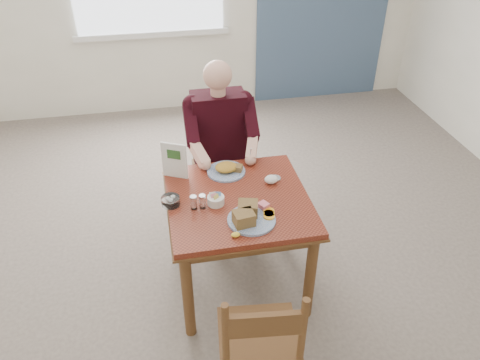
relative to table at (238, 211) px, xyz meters
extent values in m
plane|color=#5E524C|center=(0.00, 0.00, -0.64)|extent=(6.00, 6.00, 0.00)
ellipsoid|color=yellow|center=(-0.09, -0.37, 0.13)|extent=(0.05, 0.04, 0.03)
ellipsoid|color=white|center=(0.25, 0.12, 0.14)|extent=(0.11, 0.10, 0.06)
cylinder|color=silver|center=(0.29, 0.16, 0.12)|extent=(0.09, 0.09, 0.01)
cube|color=white|center=(-0.40, 2.96, 0.28)|extent=(1.72, 0.04, 0.06)
cube|color=maroon|center=(0.00, 0.00, 0.09)|extent=(0.90, 0.90, 0.04)
cube|color=brown|center=(0.00, 0.00, 0.06)|extent=(0.92, 0.92, 0.01)
cylinder|color=brown|center=(-0.39, -0.39, -0.28)|extent=(0.07, 0.07, 0.71)
cylinder|color=brown|center=(0.39, -0.39, -0.28)|extent=(0.07, 0.07, 0.71)
cylinder|color=brown|center=(-0.39, 0.39, -0.28)|extent=(0.07, 0.07, 0.71)
cylinder|color=brown|center=(0.39, 0.39, -0.28)|extent=(0.07, 0.07, 0.71)
cube|color=brown|center=(0.00, -0.39, 0.02)|extent=(0.80, 0.03, 0.08)
cube|color=brown|center=(0.00, 0.39, 0.02)|extent=(0.80, 0.03, 0.08)
cube|color=brown|center=(-0.39, 0.00, 0.02)|extent=(0.03, 0.80, 0.08)
cube|color=brown|center=(0.39, 0.00, 0.02)|extent=(0.03, 0.80, 0.08)
cylinder|color=brown|center=(-0.18, 0.57, -0.41)|extent=(0.04, 0.04, 0.45)
cylinder|color=brown|center=(0.18, 0.57, -0.41)|extent=(0.04, 0.04, 0.45)
cylinder|color=brown|center=(-0.18, 0.93, -0.41)|extent=(0.04, 0.04, 0.45)
cylinder|color=brown|center=(0.18, 0.93, -0.41)|extent=(0.04, 0.04, 0.45)
cube|color=brown|center=(0.00, 0.75, -0.17)|extent=(0.42, 0.42, 0.03)
cylinder|color=brown|center=(-0.18, 0.93, 0.06)|extent=(0.04, 0.04, 0.50)
cylinder|color=brown|center=(0.18, 0.93, 0.06)|extent=(0.04, 0.04, 0.50)
cube|color=brown|center=(0.00, 0.93, 0.16)|extent=(0.38, 0.03, 0.14)
cylinder|color=brown|center=(-0.22, -0.66, -0.41)|extent=(0.04, 0.04, 0.45)
cylinder|color=brown|center=(0.14, -0.70, -0.41)|extent=(0.04, 0.04, 0.45)
cube|color=brown|center=(-0.06, -0.86, -0.17)|extent=(0.46, 0.46, 0.03)
cylinder|color=brown|center=(-0.26, -1.02, 0.06)|extent=(0.04, 0.04, 0.50)
cylinder|color=brown|center=(0.10, -1.06, 0.06)|extent=(0.04, 0.04, 0.50)
cube|color=brown|center=(-0.08, -1.04, 0.16)|extent=(0.38, 0.07, 0.14)
cube|color=tan|center=(-0.10, 0.63, -0.10)|extent=(0.13, 0.38, 0.12)
cube|color=tan|center=(0.10, 0.63, -0.10)|extent=(0.13, 0.38, 0.12)
cube|color=tan|center=(-0.10, 0.45, -0.40)|extent=(0.10, 0.10, 0.48)
cube|color=tan|center=(0.10, 0.45, -0.40)|extent=(0.10, 0.10, 0.48)
cube|color=black|center=(0.00, 0.78, 0.20)|extent=(0.40, 0.22, 0.58)
sphere|color=black|center=(-0.19, 0.78, 0.42)|extent=(0.15, 0.15, 0.15)
sphere|color=black|center=(0.19, 0.78, 0.42)|extent=(0.15, 0.15, 0.15)
cylinder|color=#DDA38C|center=(0.00, 0.76, 0.51)|extent=(0.11, 0.11, 0.08)
sphere|color=#DDA38C|center=(0.00, 0.76, 0.64)|extent=(0.21, 0.21, 0.21)
cube|color=black|center=(-0.22, 0.67, 0.32)|extent=(0.09, 0.29, 0.27)
cube|color=black|center=(0.22, 0.67, 0.32)|extent=(0.09, 0.29, 0.27)
sphere|color=black|center=(-0.22, 0.55, 0.22)|extent=(0.09, 0.09, 0.09)
sphere|color=black|center=(0.22, 0.55, 0.22)|extent=(0.09, 0.09, 0.09)
cube|color=#DDA38C|center=(-0.19, 0.46, 0.19)|extent=(0.14, 0.23, 0.14)
cube|color=#DDA38C|center=(0.19, 0.46, 0.19)|extent=(0.14, 0.23, 0.14)
sphere|color=#DDA38C|center=(-0.16, 0.37, 0.15)|extent=(0.08, 0.08, 0.08)
sphere|color=#DDA38C|center=(0.16, 0.37, 0.15)|extent=(0.08, 0.08, 0.08)
cylinder|color=silver|center=(0.16, 0.37, 0.20)|extent=(0.01, 0.05, 0.12)
cylinder|color=white|center=(0.03, -0.25, 0.12)|extent=(0.29, 0.29, 0.02)
cube|color=#A27E48|center=(-0.02, -0.28, 0.17)|extent=(0.13, 0.12, 0.08)
cube|color=#A27E48|center=(0.02, -0.19, 0.17)|extent=(0.14, 0.13, 0.08)
cylinder|color=#FFA91A|center=(0.14, -0.25, 0.13)|extent=(0.08, 0.08, 0.01)
cylinder|color=#FFA91A|center=(0.15, -0.22, 0.13)|extent=(0.08, 0.08, 0.01)
cylinder|color=#FFA91A|center=(0.15, -0.20, 0.13)|extent=(0.09, 0.09, 0.01)
cube|color=pink|center=(0.13, -0.15, 0.14)|extent=(0.08, 0.08, 0.03)
cylinder|color=white|center=(-0.03, 0.31, 0.12)|extent=(0.35, 0.35, 0.01)
ellipsoid|color=gold|center=(-0.03, 0.31, 0.15)|extent=(0.19, 0.18, 0.06)
cube|color=#A27E48|center=(0.04, 0.30, 0.15)|extent=(0.11, 0.09, 0.04)
cylinder|color=white|center=(-0.15, -0.04, 0.14)|extent=(0.11, 0.11, 0.06)
cube|color=pink|center=(-0.16, -0.04, 0.18)|extent=(0.04, 0.02, 0.03)
cube|color=#6699D8|center=(-0.13, -0.02, 0.18)|extent=(0.04, 0.02, 0.03)
cube|color=#EAD159|center=(-0.15, -0.05, 0.18)|extent=(0.04, 0.03, 0.03)
cube|color=white|center=(-0.17, -0.02, 0.18)|extent=(0.04, 0.01, 0.03)
cylinder|color=white|center=(-0.29, -0.06, 0.15)|extent=(0.04, 0.04, 0.08)
cylinder|color=silver|center=(-0.29, -0.06, 0.20)|extent=(0.04, 0.04, 0.02)
cylinder|color=white|center=(-0.24, -0.06, 0.15)|extent=(0.04, 0.04, 0.08)
cylinder|color=silver|center=(-0.24, -0.06, 0.20)|extent=(0.04, 0.04, 0.02)
cylinder|color=white|center=(-0.43, 0.01, 0.14)|extent=(0.12, 0.12, 0.05)
cylinder|color=white|center=(-0.44, 0.01, 0.16)|extent=(0.03, 0.03, 0.02)
cylinder|color=white|center=(-0.41, 0.02, 0.16)|extent=(0.03, 0.03, 0.02)
cylinder|color=white|center=(-0.43, -0.01, 0.16)|extent=(0.03, 0.03, 0.02)
cube|color=white|center=(-0.37, 0.32, 0.24)|extent=(0.16, 0.09, 0.26)
cube|color=#2D5926|center=(-0.37, 0.31, 0.29)|extent=(0.08, 0.04, 0.07)
camera|label=1|loc=(-0.46, -2.36, 1.91)|focal=35.00mm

